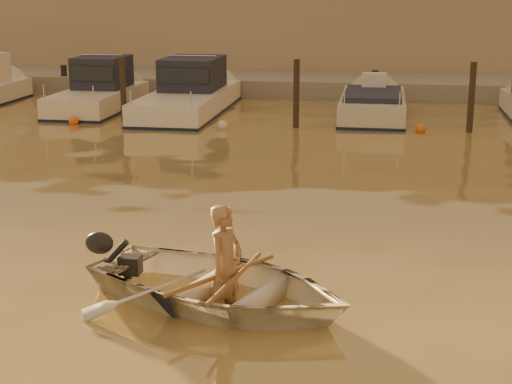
% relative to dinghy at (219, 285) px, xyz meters
% --- Properties ---
extents(ground_plane, '(160.00, 160.00, 0.00)m').
position_rel_dinghy_xyz_m(ground_plane, '(-0.30, -0.40, -0.26)').
color(ground_plane, olive).
rests_on(ground_plane, ground).
extents(dinghy, '(4.39, 3.76, 0.77)m').
position_rel_dinghy_xyz_m(dinghy, '(0.00, 0.00, 0.00)').
color(dinghy, silver).
rests_on(dinghy, ground_plane).
extents(person, '(0.58, 0.71, 1.67)m').
position_rel_dinghy_xyz_m(person, '(0.09, -0.03, 0.27)').
color(person, '#956F4A').
rests_on(person, dinghy).
extents(outboard_motor, '(0.98, 0.68, 0.70)m').
position_rel_dinghy_xyz_m(outboard_motor, '(-1.41, 0.51, 0.02)').
color(outboard_motor, black).
rests_on(outboard_motor, dinghy).
extents(oar_port, '(0.35, 2.09, 0.13)m').
position_rel_dinghy_xyz_m(oar_port, '(0.23, -0.09, 0.16)').
color(oar_port, brown).
rests_on(oar_port, dinghy).
extents(oar_starboard, '(1.10, 1.85, 0.13)m').
position_rel_dinghy_xyz_m(oar_starboard, '(0.05, -0.02, 0.16)').
color(oar_starboard, brown).
rests_on(oar_starboard, dinghy).
extents(moored_boat_1, '(1.98, 5.99, 1.75)m').
position_rel_dinghy_xyz_m(moored_boat_1, '(-7.44, 15.60, 0.36)').
color(moored_boat_1, '#EDDFC7').
rests_on(moored_boat_1, ground_plane).
extents(moored_boat_2, '(2.26, 7.57, 1.75)m').
position_rel_dinghy_xyz_m(moored_boat_2, '(-4.32, 15.60, 0.36)').
color(moored_boat_2, white).
rests_on(moored_boat_2, ground_plane).
extents(moored_boat_3, '(1.98, 5.74, 0.95)m').
position_rel_dinghy_xyz_m(moored_boat_3, '(1.71, 15.60, -0.04)').
color(moored_boat_3, beige).
rests_on(moored_boat_3, ground_plane).
extents(piling_1, '(0.18, 0.18, 2.20)m').
position_rel_dinghy_xyz_m(piling_1, '(-5.80, 13.40, 0.64)').
color(piling_1, '#2D2319').
rests_on(piling_1, ground_plane).
extents(piling_2, '(0.18, 0.18, 2.20)m').
position_rel_dinghy_xyz_m(piling_2, '(-0.50, 13.40, 0.64)').
color(piling_2, '#2D2319').
rests_on(piling_2, ground_plane).
extents(piling_3, '(0.18, 0.18, 2.20)m').
position_rel_dinghy_xyz_m(piling_3, '(4.50, 13.40, 0.64)').
color(piling_3, '#2D2319').
rests_on(piling_3, ground_plane).
extents(fender_b, '(0.30, 0.30, 0.30)m').
position_rel_dinghy_xyz_m(fender_b, '(-7.21, 12.84, -0.16)').
color(fender_b, orange).
rests_on(fender_b, ground_plane).
extents(fender_c, '(0.30, 0.30, 0.30)m').
position_rel_dinghy_xyz_m(fender_c, '(-2.60, 12.79, -0.16)').
color(fender_c, silver).
rests_on(fender_c, ground_plane).
extents(fender_d, '(0.30, 0.30, 0.30)m').
position_rel_dinghy_xyz_m(fender_d, '(3.12, 13.14, -0.16)').
color(fender_d, '#CA5B17').
rests_on(fender_d, ground_plane).
extents(quay, '(52.00, 4.00, 1.00)m').
position_rel_dinghy_xyz_m(quay, '(-0.30, 21.10, -0.11)').
color(quay, gray).
rests_on(quay, ground_plane).
extents(waterfront_building, '(46.00, 7.00, 4.80)m').
position_rel_dinghy_xyz_m(waterfront_building, '(-0.30, 26.60, 2.14)').
color(waterfront_building, '#9E8466').
rests_on(waterfront_building, quay).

